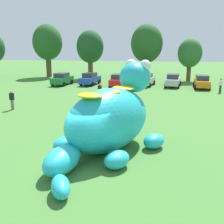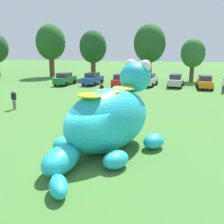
{
  "view_description": "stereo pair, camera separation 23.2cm",
  "coord_description": "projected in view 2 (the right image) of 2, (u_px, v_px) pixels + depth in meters",
  "views": [
    {
      "loc": [
        3.38,
        -12.59,
        5.68
      ],
      "look_at": [
        0.87,
        2.59,
        1.88
      ],
      "focal_mm": 44.63,
      "sensor_mm": 36.0,
      "label": 1
    },
    {
      "loc": [
        3.61,
        -12.55,
        5.68
      ],
      "look_at": [
        0.87,
        2.59,
        1.88
      ],
      "focal_mm": 44.63,
      "sensor_mm": 36.0,
      "label": 2
    }
  ],
  "objects": [
    {
      "name": "car_orange",
      "position": [
        205.0,
        82.0,
        35.67
      ],
      "size": [
        2.07,
        4.17,
        1.72
      ],
      "color": "orange",
      "rests_on": "ground"
    },
    {
      "name": "ground_plane",
      "position": [
        86.0,
        160.0,
        13.97
      ],
      "size": [
        160.0,
        160.0,
        0.0
      ],
      "primitive_type": "plane",
      "color": "#427533"
    },
    {
      "name": "giant_inflatable_creature",
      "position": [
        109.0,
        119.0,
        14.91
      ],
      "size": [
        6.3,
        9.41,
        4.76
      ],
      "color": "#23B2C6",
      "rests_on": "ground"
    },
    {
      "name": "tree_centre",
      "position": [
        193.0,
        53.0,
        42.01
      ],
      "size": [
        3.63,
        3.63,
        6.45
      ],
      "color": "brown",
      "rests_on": "ground"
    },
    {
      "name": "tree_left",
      "position": [
        51.0,
        43.0,
        47.49
      ],
      "size": [
        5.01,
        5.01,
        8.9
      ],
      "color": "brown",
      "rests_on": "ground"
    },
    {
      "name": "tree_centre_left",
      "position": [
        150.0,
        44.0,
        42.25
      ],
      "size": [
        4.83,
        4.83,
        8.57
      ],
      "color": "brown",
      "rests_on": "ground"
    },
    {
      "name": "tree_mid_left",
      "position": [
        93.0,
        47.0,
        45.31
      ],
      "size": [
        4.39,
        4.39,
        7.8
      ],
      "color": "brown",
      "rests_on": "ground"
    },
    {
      "name": "car_blue",
      "position": [
        93.0,
        79.0,
        39.04
      ],
      "size": [
        2.45,
        4.33,
        1.72
      ],
      "color": "#2347B7",
      "rests_on": "ground"
    },
    {
      "name": "spectator_mid_field",
      "position": [
        102.0,
        92.0,
        28.63
      ],
      "size": [
        0.38,
        0.26,
        1.71
      ],
      "color": "#726656",
      "rests_on": "ground"
    },
    {
      "name": "spectator_wandering",
      "position": [
        14.0,
        100.0,
        24.44
      ],
      "size": [
        0.38,
        0.26,
        1.71
      ],
      "color": "#726656",
      "rests_on": "ground"
    },
    {
      "name": "car_green",
      "position": [
        65.0,
        79.0,
        38.92
      ],
      "size": [
        2.33,
        4.28,
        1.72
      ],
      "color": "#1E7238",
      "rests_on": "ground"
    },
    {
      "name": "spectator_by_cars",
      "position": [
        223.0,
        86.0,
        32.59
      ],
      "size": [
        0.38,
        0.26,
        1.71
      ],
      "color": "#2D334C",
      "rests_on": "ground"
    },
    {
      "name": "car_white",
      "position": [
        148.0,
        80.0,
        37.91
      ],
      "size": [
        2.53,
        4.36,
        1.72
      ],
      "color": "white",
      "rests_on": "ground"
    },
    {
      "name": "car_red",
      "position": [
        120.0,
        80.0,
        37.26
      ],
      "size": [
        2.11,
        4.19,
        1.72
      ],
      "color": "red",
      "rests_on": "ground"
    },
    {
      "name": "car_silver",
      "position": [
        176.0,
        80.0,
        37.18
      ],
      "size": [
        2.36,
        4.29,
        1.72
      ],
      "color": "#B7BABF",
      "rests_on": "ground"
    }
  ]
}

